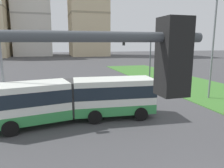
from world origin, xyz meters
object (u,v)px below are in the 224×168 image
Objects in this scene: articulated_bus at (77,99)px; streetlight_left at (1,58)px; apartment_tower_westcentre at (32,6)px; streetlight_median at (213,44)px; traffic_light_far_right at (141,54)px.

articulated_bus is 5.83m from streetlight_left.
streetlight_left is 0.20× the size of apartment_tower_westcentre.
streetlight_left reaches higher than articulated_bus.
streetlight_left is at bearing -174.72° from streetlight_median.
traffic_light_far_right reaches higher than articulated_bus.
streetlight_left is (-4.93, 0.91, 2.97)m from articulated_bus.
traffic_light_far_right is at bearing 35.59° from streetlight_left.
traffic_light_far_right is 81.14m from apartment_tower_westcentre.
traffic_light_far_right is 9.86m from streetlight_median.
articulated_bus is 14.60m from streetlight_median.
apartment_tower_westcentre is at bearing 103.31° from traffic_light_far_right.
traffic_light_far_right is 18.55m from streetlight_left.
apartment_tower_westcentre is (-3.18, 87.97, 16.71)m from streetlight_left.
streetlight_left reaches higher than traffic_light_far_right.
streetlight_median is (13.82, 2.64, 3.87)m from articulated_bus.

